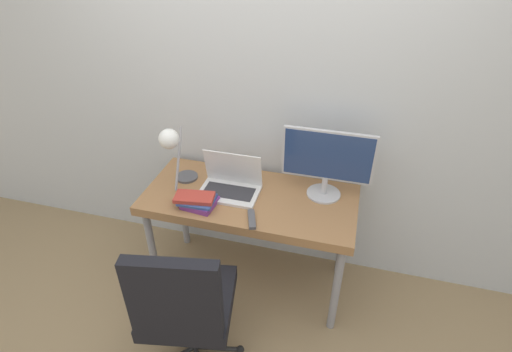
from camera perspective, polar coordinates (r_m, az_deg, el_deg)
The scene contains 9 objects.
ground_plane at distance 2.86m, azimuth -2.56°, elevation -18.89°, with size 12.00×12.00×0.00m, color #937A56.
wall_back at distance 2.59m, azimuth 1.32°, elevation 11.63°, with size 8.00×0.05×2.60m.
desk at distance 2.58m, azimuth -0.88°, elevation -4.23°, with size 1.35×0.62×0.76m.
laptop at distance 2.55m, azimuth -3.70°, elevation -1.19°, with size 0.38×0.25×0.26m.
monitor at distance 2.45m, azimuth 10.16°, elevation 2.22°, with size 0.55×0.21×0.45m.
desk_lamp at distance 2.47m, azimuth -11.85°, elevation 4.17°, with size 0.15×0.31×0.45m.
office_chair at distance 2.25m, azimuth -10.21°, elevation -17.47°, with size 0.58×0.59×0.97m.
book_stack at distance 2.46m, azimuth -8.35°, elevation -3.48°, with size 0.26×0.19×0.08m.
tv_remote at distance 2.34m, azimuth -0.61°, elevation -6.19°, with size 0.09×0.17×0.02m.
Camera 1 is at (0.57, -1.65, 2.27)m, focal length 28.00 mm.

